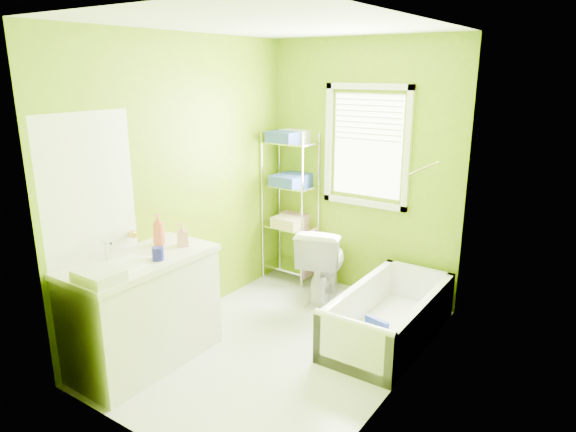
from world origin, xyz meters
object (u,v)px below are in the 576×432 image
Objects in this scene: bathtub at (388,323)px; wire_shelf_unit at (292,191)px; toilet at (323,262)px; vanity at (143,308)px.

wire_shelf_unit is (-1.45, 0.66, 0.87)m from bathtub.
toilet is 0.47× the size of wire_shelf_unit.
toilet is at bearing 154.76° from bathtub.
wire_shelf_unit reaches higher than bathtub.
toilet is at bearing -23.13° from wire_shelf_unit.
bathtub is at bearing 136.59° from toilet.
bathtub is at bearing 44.37° from vanity.
toilet is at bearing 73.46° from vanity.
bathtub is 1.86× the size of toilet.
toilet is 0.66× the size of vanity.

